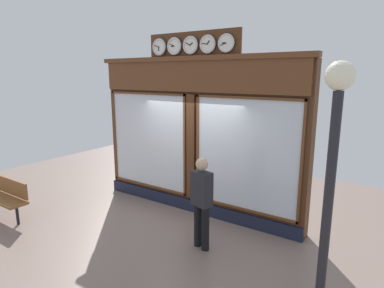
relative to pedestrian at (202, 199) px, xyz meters
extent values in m
plane|color=#7A665B|center=(1.05, 1.56, -0.93)|extent=(14.00, 14.00, 0.00)
cube|color=#4C2B16|center=(1.05, -1.39, 0.76)|extent=(5.08, 0.30, 3.38)
cube|color=#191E33|center=(1.05, -1.22, -0.79)|extent=(5.08, 0.08, 0.28)
cube|color=brown|center=(1.05, -1.20, 2.12)|extent=(4.98, 0.08, 0.64)
cube|color=brown|center=(1.05, -1.22, 2.50)|extent=(5.18, 0.20, 0.10)
cube|color=silver|center=(-0.24, -1.23, 0.59)|extent=(2.19, 0.02, 2.23)
cube|color=brown|center=(-0.24, -1.21, 1.73)|extent=(2.29, 0.04, 0.05)
cube|color=brown|center=(-0.24, -1.21, -0.56)|extent=(2.29, 0.04, 0.05)
cube|color=brown|center=(-1.36, -1.21, 0.59)|extent=(0.05, 0.04, 2.33)
cube|color=brown|center=(0.88, -1.21, 0.59)|extent=(0.05, 0.04, 2.33)
cube|color=silver|center=(2.35, -1.23, 0.59)|extent=(2.19, 0.02, 2.23)
cube|color=brown|center=(2.35, -1.21, 1.73)|extent=(2.29, 0.04, 0.05)
cube|color=brown|center=(2.35, -1.21, -0.56)|extent=(2.29, 0.04, 0.05)
cube|color=brown|center=(3.47, -1.21, 0.59)|extent=(0.05, 0.04, 2.33)
cube|color=brown|center=(1.23, -1.21, 0.59)|extent=(0.05, 0.04, 2.33)
cube|color=#4C2B16|center=(1.05, -1.21, 0.59)|extent=(0.20, 0.10, 2.33)
cube|color=#4C2B16|center=(1.05, -1.26, 2.76)|extent=(2.23, 0.06, 0.56)
cylinder|color=white|center=(0.22, -1.18, 2.76)|extent=(0.30, 0.02, 0.30)
torus|color=silver|center=(0.22, -1.18, 2.76)|extent=(0.36, 0.04, 0.36)
cube|color=black|center=(0.26, -1.17, 2.76)|extent=(0.08, 0.01, 0.02)
cube|color=black|center=(0.28, -1.17, 2.74)|extent=(0.12, 0.01, 0.05)
sphere|color=black|center=(0.22, -1.16, 2.76)|extent=(0.02, 0.02, 0.02)
cylinder|color=white|center=(0.64, -1.18, 2.76)|extent=(0.30, 0.02, 0.30)
torus|color=silver|center=(0.64, -1.18, 2.76)|extent=(0.37, 0.05, 0.37)
cube|color=black|center=(0.61, -1.17, 2.79)|extent=(0.06, 0.01, 0.07)
cube|color=black|center=(0.70, -1.17, 2.77)|extent=(0.13, 0.01, 0.03)
sphere|color=black|center=(0.64, -1.16, 2.76)|extent=(0.02, 0.02, 0.02)
cylinder|color=white|center=(1.05, -1.18, 2.76)|extent=(0.30, 0.02, 0.30)
torus|color=silver|center=(1.05, -1.18, 2.76)|extent=(0.37, 0.05, 0.37)
cube|color=black|center=(1.02, -1.17, 2.78)|extent=(0.08, 0.01, 0.06)
cube|color=black|center=(1.11, -1.17, 2.78)|extent=(0.12, 0.01, 0.07)
sphere|color=black|center=(1.05, -1.16, 2.76)|extent=(0.02, 0.02, 0.02)
cylinder|color=white|center=(1.47, -1.18, 2.76)|extent=(0.30, 0.02, 0.30)
torus|color=silver|center=(1.47, -1.18, 2.76)|extent=(0.37, 0.05, 0.37)
cube|color=black|center=(1.51, -1.17, 2.76)|extent=(0.08, 0.01, 0.02)
cube|color=black|center=(1.53, -1.17, 2.78)|extent=(0.12, 0.01, 0.06)
sphere|color=black|center=(1.47, -1.16, 2.76)|extent=(0.02, 0.02, 0.02)
cylinder|color=white|center=(1.89, -1.18, 2.76)|extent=(0.30, 0.02, 0.30)
torus|color=silver|center=(1.89, -1.18, 2.76)|extent=(0.37, 0.05, 0.37)
cube|color=black|center=(1.89, -1.17, 2.72)|extent=(0.03, 0.01, 0.08)
cube|color=black|center=(1.95, -1.17, 2.77)|extent=(0.12, 0.01, 0.05)
sphere|color=black|center=(1.89, -1.16, 2.76)|extent=(0.02, 0.02, 0.02)
cylinder|color=black|center=(0.10, -0.02, -0.52)|extent=(0.14, 0.14, 0.82)
cylinder|color=black|center=(-0.10, 0.02, -0.52)|extent=(0.14, 0.14, 0.82)
cube|color=#232328|center=(0.00, 0.00, 0.20)|extent=(0.40, 0.30, 0.62)
sphere|color=tan|center=(0.00, 0.00, 0.65)|extent=(0.22, 0.22, 0.22)
cylinder|color=black|center=(-2.29, 1.21, 0.54)|extent=(0.10, 0.10, 2.94)
sphere|color=#F4EFCC|center=(-2.29, 1.21, 2.15)|extent=(0.28, 0.28, 0.28)
cube|color=brown|center=(4.24, 1.39, -0.48)|extent=(1.40, 0.40, 0.06)
cube|color=brown|center=(4.24, 1.22, -0.24)|extent=(1.40, 0.04, 0.36)
cylinder|color=black|center=(3.69, 1.39, -0.71)|extent=(0.06, 0.06, 0.45)
camera|label=1|loc=(-2.88, 4.54, 2.16)|focal=30.21mm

